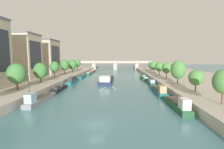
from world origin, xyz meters
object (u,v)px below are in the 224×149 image
Objects in this scene: moored_boat_left_midway at (39,99)px; tree_right_nearest at (160,67)px; moored_boat_right_far at (151,82)px; tree_left_second at (77,63)px; moored_boat_left_end at (59,89)px; moored_boat_left_lone at (82,76)px; tree_left_nearest at (72,65)px; tree_right_distant at (154,66)px; bridge_far at (115,64)px; tree_left_midway at (17,74)px; tree_right_midway at (167,68)px; moored_boat_right_lone at (145,78)px; moored_boat_left_downstream at (73,80)px; tree_right_third at (178,70)px; lamppost_left_bank at (29,82)px; moored_boat_left_second at (89,73)px; tree_right_by_lamp at (223,82)px; tree_right_end_of_row at (196,78)px; tree_left_end_of_row at (40,71)px; barge_midriver at (107,79)px; moored_boat_right_near at (177,104)px; tree_left_far at (65,65)px; tree_left_past_mid at (54,67)px; moored_boat_left_gap_after at (93,71)px.

tree_right_nearest is (36.86, 41.34, 4.88)m from moored_boat_left_midway.
moored_boat_right_far is at bearing -113.50° from tree_right_nearest.
moored_boat_left_end is at bearing -81.89° from tree_left_second.
moored_boat_right_far is (30.55, -18.30, 0.37)m from moored_boat_left_lone.
tree_left_nearest reaches higher than tree_right_distant.
moored_boat_left_end is 83.73m from bridge_far.
tree_left_midway is (-38.40, -20.94, 5.12)m from moored_boat_right_far.
moored_boat_right_lone is at bearing 123.16° from tree_right_midway.
moored_boat_left_lone is (0.18, 15.80, -0.41)m from moored_boat_left_downstream.
tree_left_midway is 0.12× the size of bridge_far.
moored_boat_left_downstream is 25.97m from tree_left_nearest.
tree_right_nearest is at bearing 66.50° from moored_boat_right_far.
moored_boat_left_midway reaches higher than moored_boat_left_downstream.
tree_right_third is 1.65× the size of lamppost_left_bank.
tree_right_distant is at bearing -10.28° from moored_boat_left_second.
tree_right_by_lamp is (37.12, -19.55, 5.47)m from moored_boat_left_end.
tree_left_nearest reaches higher than tree_right_end_of_row.
tree_left_end_of_row is (-7.08, -11.97, 4.80)m from moored_boat_left_downstream.
tree_right_third is (44.64, 1.13, 0.44)m from tree_left_end_of_row.
barge_midriver reaches higher than moored_boat_left_midway.
moored_boat_left_downstream is 2.10× the size of tree_right_nearest.
moored_boat_left_downstream is at bearing 91.05° from moored_boat_left_midway.
moored_boat_left_midway is 1.83× the size of tree_left_midway.
moored_boat_left_end is at bearing -22.49° from tree_left_end_of_row.
tree_right_nearest reaches higher than tree_right_end_of_row.
moored_boat_right_near is 67.63m from tree_left_nearest.
tree_left_far is 1.64× the size of lamppost_left_bank.
tree_right_distant is at bearing 15.59° from tree_left_far.
moored_boat_right_near is 1.83× the size of tree_left_past_mid.
moored_boat_left_end is at bearing 91.59° from moored_boat_left_midway.
tree_right_nearest is at bearing 38.83° from tree_left_midway.
lamppost_left_bank is (-34.03, -23.20, 3.33)m from moored_boat_right_far.
moored_boat_right_lone is at bearing -18.63° from tree_left_nearest.
moored_boat_right_far is 39.28m from tree_left_end_of_row.
moored_boat_left_lone is 1.98× the size of tree_right_by_lamp.
moored_boat_left_gap_after is 2.54× the size of lamppost_left_bank.
barge_midriver is at bearing 160.51° from moored_boat_right_far.
bridge_far is (-15.07, 55.40, 3.78)m from moored_boat_right_lone.
tree_left_nearest is (0.66, 47.95, -0.10)m from tree_left_midway.
moored_boat_right_lone is at bearing -172.45° from tree_right_nearest.
tree_right_third is at bearing -30.92° from barge_midriver.
bridge_far reaches higher than moored_boat_left_midway.
tree_right_midway is (0.06, 35.79, -0.05)m from tree_right_by_lamp.
moored_boat_left_downstream is 1.91× the size of tree_left_past_mid.
tree_left_far is (-37.87, 44.51, 5.63)m from moored_boat_right_near.
barge_midriver is at bearing -137.54° from tree_right_distant.
tree_left_nearest is (-7.54, 53.02, 5.16)m from moored_boat_left_midway.
moored_boat_left_lone is 21.43m from tree_left_second.
tree_right_nearest is at bearing -0.14° from tree_left_far.
tree_right_by_lamp is at bearing -90.14° from tree_right_nearest.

